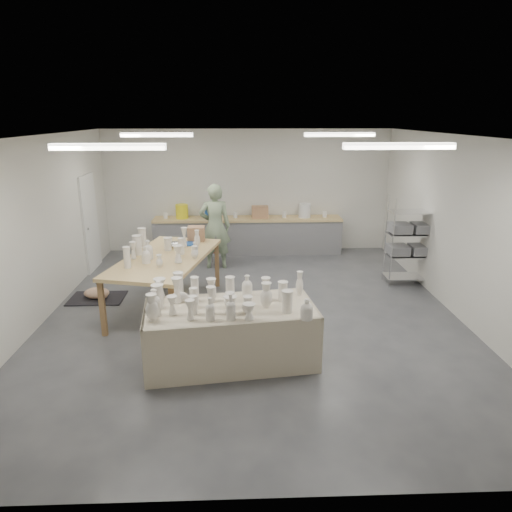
{
  "coord_description": "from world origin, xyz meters",
  "views": [
    {
      "loc": [
        -0.21,
        -7.28,
        3.31
      ],
      "look_at": [
        0.07,
        0.01,
        1.05
      ],
      "focal_mm": 32.0,
      "sensor_mm": 36.0,
      "label": 1
    }
  ],
  "objects_px": {
    "potter": "(215,226)",
    "red_stool": "(216,251)",
    "drying_table": "(229,331)",
    "work_table": "(167,255)"
  },
  "relations": [
    {
      "from": "potter",
      "to": "red_stool",
      "type": "relative_size",
      "value": 4.47
    },
    {
      "from": "drying_table",
      "to": "work_table",
      "type": "relative_size",
      "value": 0.87
    },
    {
      "from": "drying_table",
      "to": "work_table",
      "type": "xyz_separation_m",
      "value": [
        -1.12,
        1.99,
        0.51
      ]
    },
    {
      "from": "drying_table",
      "to": "potter",
      "type": "bearing_deg",
      "value": 87.8
    },
    {
      "from": "potter",
      "to": "red_stool",
      "type": "height_order",
      "value": "potter"
    },
    {
      "from": "drying_table",
      "to": "potter",
      "type": "relative_size",
      "value": 1.28
    },
    {
      "from": "work_table",
      "to": "potter",
      "type": "relative_size",
      "value": 1.47
    },
    {
      "from": "drying_table",
      "to": "potter",
      "type": "distance_m",
      "value": 4.19
    },
    {
      "from": "drying_table",
      "to": "potter",
      "type": "height_order",
      "value": "potter"
    },
    {
      "from": "drying_table",
      "to": "work_table",
      "type": "height_order",
      "value": "work_table"
    }
  ]
}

